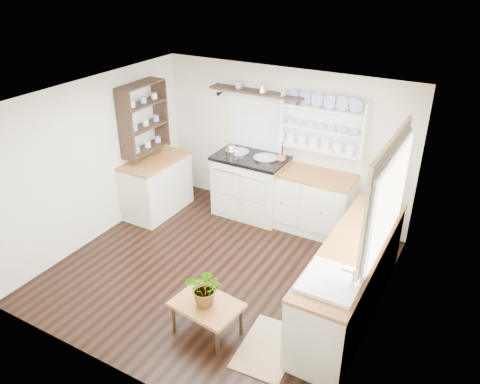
% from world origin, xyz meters
% --- Properties ---
extents(floor, '(4.00, 3.80, 0.01)m').
position_xyz_m(floor, '(0.00, 0.00, 0.00)').
color(floor, black).
rests_on(floor, ground).
extents(wall_back, '(4.00, 0.02, 2.30)m').
position_xyz_m(wall_back, '(0.00, 1.90, 1.15)').
color(wall_back, beige).
rests_on(wall_back, ground).
extents(wall_right, '(0.02, 3.80, 2.30)m').
position_xyz_m(wall_right, '(2.00, 0.00, 1.15)').
color(wall_right, beige).
rests_on(wall_right, ground).
extents(wall_left, '(0.02, 3.80, 2.30)m').
position_xyz_m(wall_left, '(-2.00, 0.00, 1.15)').
color(wall_left, beige).
rests_on(wall_left, ground).
extents(ceiling, '(4.00, 3.80, 0.01)m').
position_xyz_m(ceiling, '(0.00, 0.00, 2.30)').
color(ceiling, white).
rests_on(ceiling, wall_back).
extents(window, '(0.08, 1.55, 1.22)m').
position_xyz_m(window, '(1.95, 0.15, 1.56)').
color(window, white).
rests_on(window, wall_right).
extents(aga_cooker, '(1.10, 0.76, 1.02)m').
position_xyz_m(aga_cooker, '(-0.37, 1.57, 0.50)').
color(aga_cooker, beige).
rests_on(aga_cooker, floor).
extents(back_cabinets, '(1.27, 0.63, 0.90)m').
position_xyz_m(back_cabinets, '(0.60, 1.60, 0.46)').
color(back_cabinets, beige).
rests_on(back_cabinets, floor).
extents(right_cabinets, '(0.62, 2.43, 0.90)m').
position_xyz_m(right_cabinets, '(1.70, 0.10, 0.46)').
color(right_cabinets, beige).
rests_on(right_cabinets, floor).
extents(belfast_sink, '(0.55, 0.60, 0.45)m').
position_xyz_m(belfast_sink, '(1.70, -0.65, 0.80)').
color(belfast_sink, white).
rests_on(belfast_sink, right_cabinets).
extents(left_cabinets, '(0.62, 1.13, 0.90)m').
position_xyz_m(left_cabinets, '(-1.70, 0.90, 0.46)').
color(left_cabinets, beige).
rests_on(left_cabinets, floor).
extents(plate_rack, '(1.20, 0.22, 0.90)m').
position_xyz_m(plate_rack, '(0.65, 1.86, 1.56)').
color(plate_rack, white).
rests_on(plate_rack, wall_back).
extents(high_shelf, '(1.50, 0.29, 0.16)m').
position_xyz_m(high_shelf, '(-0.40, 1.78, 1.91)').
color(high_shelf, black).
rests_on(high_shelf, wall_back).
extents(left_shelving, '(0.28, 0.80, 1.05)m').
position_xyz_m(left_shelving, '(-1.84, 0.90, 1.55)').
color(left_shelving, black).
rests_on(left_shelving, wall_left).
extents(kettle, '(0.18, 0.18, 0.22)m').
position_xyz_m(kettle, '(-0.65, 1.45, 1.04)').
color(kettle, silver).
rests_on(kettle, aga_cooker).
extents(utensil_crock, '(0.12, 0.12, 0.14)m').
position_xyz_m(utensil_crock, '(0.08, 1.68, 0.98)').
color(utensil_crock, '#AE633F').
rests_on(utensil_crock, back_cabinets).
extents(center_table, '(0.77, 0.59, 0.39)m').
position_xyz_m(center_table, '(0.47, -1.00, 0.34)').
color(center_table, brown).
rests_on(center_table, floor).
extents(potted_plant, '(0.44, 0.40, 0.43)m').
position_xyz_m(potted_plant, '(0.47, -1.00, 0.60)').
color(potted_plant, '#3F7233').
rests_on(potted_plant, center_table).
extents(floor_rug, '(0.61, 0.89, 0.02)m').
position_xyz_m(floor_rug, '(1.17, -0.90, 0.01)').
color(floor_rug, '#7D5F48').
rests_on(floor_rug, floor).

